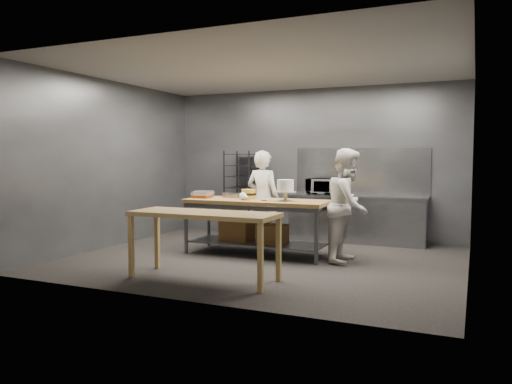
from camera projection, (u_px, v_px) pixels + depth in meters
ground at (264, 259)px, 7.95m from camera, size 6.00×6.00×0.00m
back_wall at (312, 163)px, 10.13m from camera, size 6.00×0.04×3.00m
work_table at (255, 220)px, 8.31m from camera, size 2.40×0.90×0.92m
near_counter at (203, 218)px, 6.59m from camera, size 2.00×0.70×0.90m
back_counter at (357, 219)px, 9.50m from camera, size 2.60×0.60×0.90m
splashback_panel at (361, 171)px, 9.72m from camera, size 2.60×0.02×0.90m
speed_rack at (243, 194)px, 10.36m from camera, size 0.60×0.65×1.75m
chef_behind at (263, 199)px, 8.93m from camera, size 0.68×0.49×1.74m
chef_right at (348, 205)px, 7.72m from camera, size 0.68×0.86×1.76m
microwave at (321, 186)px, 9.75m from camera, size 0.54×0.37×0.30m
frosted_cake_stand at (285, 187)px, 7.94m from camera, size 0.34×0.34×0.34m
layer_cake at (249, 194)px, 8.41m from camera, size 0.24×0.24×0.16m
cake_pans at (233, 195)px, 8.70m from camera, size 0.41×0.30×0.07m
piping_bag at (246, 197)px, 8.10m from camera, size 0.34×0.37×0.12m
offset_spatula at (269, 201)px, 7.99m from camera, size 0.37×0.02×0.02m
pastry_clamshells at (203, 194)px, 8.68m from camera, size 0.39×0.44×0.11m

